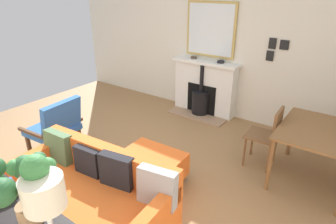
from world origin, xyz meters
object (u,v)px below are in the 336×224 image
Objects in this scene: mantel_bowl_far at (221,62)px; potted_plant at (22,180)px; mantel_bowl_near at (194,57)px; book_stack at (0,193)px; sofa at (90,195)px; console_table at (13,214)px; ottoman at (153,165)px; dining_table at (318,137)px; fireplace at (204,90)px; dining_chair_near_fireplace at (269,133)px; table_lamp_far_end at (44,195)px; armchair_accent at (56,125)px.

mantel_bowl_far is 0.21× the size of potted_plant.
mantel_bowl_near reaches higher than book_stack.
potted_plant is (0.73, 0.34, 0.79)m from sofa.
console_table is 0.59m from potted_plant.
ottoman is at bearing 6.28° from mantel_bowl_far.
mantel_bowl_near is 2.67m from dining_table.
fireplace reaches higher than dining_chair_near_fireplace.
table_lamp_far_end reaches higher than dining_chair_near_fireplace.
dining_table is (-2.76, 1.82, -0.16)m from book_stack.
armchair_accent reaches higher than ottoman.
fireplace is 1.49× the size of dining_chair_near_fireplace.
dining_table is 1.25× the size of dining_chair_near_fireplace.
dining_table is at bearing 58.82° from mantel_bowl_far.
dining_chair_near_fireplace is (-2.77, 0.56, -0.62)m from table_lamp_far_end.
mantel_bowl_far is 2.19m from dining_table.
fireplace is 10.84× the size of mantel_bowl_near.
armchair_accent is 1.90m from console_table.
mantel_bowl_near is 0.07× the size of sofa.
mantel_bowl_far is 3.88m from book_stack.
armchair_accent is (-0.58, -1.37, 0.14)m from sofa.
mantel_bowl_near is 0.14× the size of dining_chair_near_fireplace.
potted_plant is at bearing 24.97° from sofa.
table_lamp_far_end is at bearing 18.16° from mantel_bowl_near.
mantel_bowl_near is 0.24× the size of table_lamp_far_end.
ottoman is 1.87m from potted_plant.
mantel_bowl_far is at bearing 97.11° from fireplace.
mantel_bowl_near is 3.93m from book_stack.
potted_plant is at bearing 7.33° from mantel_bowl_far.
dining_table is (-2.76, 1.68, -0.02)m from console_table.
mantel_bowl_near is 0.11× the size of dining_table.
armchair_accent is at bearing -64.51° from dining_table.
sofa is 3.70× the size of table_lamp_far_end.
mantel_bowl_far is at bearing -177.10° from sofa.
book_stack is at bearing -91.59° from potted_plant.
mantel_bowl_far is at bearing -172.67° from potted_plant.
mantel_bowl_near reaches higher than fireplace.
ottoman is 2.01m from dining_table.
dining_table is at bearing 65.00° from mantel_bowl_near.
sofa is 1.13m from potted_plant.
fireplace is 3.16m from sofa.
potted_plant is 0.57× the size of dining_table.
mantel_bowl_near is at bearing -167.33° from sofa.
fireplace is at bearing -171.93° from sofa.
potted_plant reaches higher than mantel_bowl_near.
ottoman is 1.67m from console_table.
mantel_bowl_far is 3.90m from console_table.
table_lamp_far_end is at bearing 16.33° from ottoman.
sofa is at bearing -155.03° from potted_plant.
console_table is at bearing 6.60° from fireplace.
table_lamp_far_end reaches higher than mantel_bowl_far.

